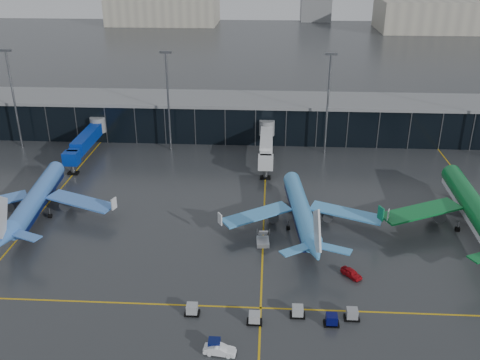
# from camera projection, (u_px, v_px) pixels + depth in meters

# --- Properties ---
(ground) EXTENTS (600.00, 600.00, 0.00)m
(ground) POSITION_uv_depth(u_px,v_px,m) (206.00, 252.00, 93.79)
(ground) COLOR #282B2D
(ground) RESTS_ON ground
(terminal_pier) EXTENTS (142.00, 17.00, 10.70)m
(terminal_pier) POSITION_uv_depth(u_px,v_px,m) (231.00, 117.00, 148.02)
(terminal_pier) COLOR black
(terminal_pier) RESTS_ON ground
(jet_bridges) EXTENTS (94.00, 27.50, 7.20)m
(jet_bridges) POSITION_uv_depth(u_px,v_px,m) (86.00, 140.00, 132.91)
(jet_bridges) COLOR #595B60
(jet_bridges) RESTS_ON ground
(flood_masts) EXTENTS (203.00, 0.50, 25.50)m
(flood_masts) POSITION_uv_depth(u_px,v_px,m) (247.00, 99.00, 133.39)
(flood_masts) COLOR #595B60
(flood_masts) RESTS_ON ground
(distant_hangars) EXTENTS (260.00, 71.00, 22.00)m
(distant_hangars) POSITION_uv_depth(u_px,v_px,m) (335.00, 13.00, 333.48)
(distant_hangars) COLOR #B2AD99
(distant_hangars) RESTS_ON ground
(taxi_lines) EXTENTS (220.00, 120.00, 0.02)m
(taxi_lines) POSITION_uv_depth(u_px,v_px,m) (264.00, 225.00, 102.92)
(taxi_lines) COLOR gold
(taxi_lines) RESTS_ON ground
(airliner_arkefly) EXTENTS (37.17, 41.36, 11.76)m
(airliner_arkefly) POSITION_uv_depth(u_px,v_px,m) (35.00, 187.00, 104.70)
(airliner_arkefly) COLOR #407AD4
(airliner_arkefly) RESTS_ON ground
(airliner_klm_near) EXTENTS (35.67, 39.67, 11.25)m
(airliner_klm_near) POSITION_uv_depth(u_px,v_px,m) (301.00, 199.00, 100.56)
(airliner_klm_near) COLOR #4398DE
(airliner_klm_near) RESTS_ON ground
(airliner_aer_lingus) EXTENTS (39.16, 44.26, 13.25)m
(airliner_aer_lingus) POSITION_uv_depth(u_px,v_px,m) (476.00, 195.00, 99.52)
(airliner_aer_lingus) COLOR #0C6C2E
(airliner_aer_lingus) RESTS_ON ground
(baggage_carts) EXTENTS (25.39, 9.25, 1.70)m
(baggage_carts) POSITION_uv_depth(u_px,v_px,m) (274.00, 320.00, 75.94)
(baggage_carts) COLOR black
(baggage_carts) RESTS_ON ground
(mobile_airstair) EXTENTS (2.42, 3.35, 3.45)m
(mobile_airstair) POSITION_uv_depth(u_px,v_px,m) (263.00, 240.00, 96.11)
(mobile_airstair) COLOR silver
(mobile_airstair) RESTS_ON ground
(service_van_red) EXTENTS (3.66, 4.00, 1.32)m
(service_van_red) POSITION_uv_depth(u_px,v_px,m) (351.00, 273.00, 86.81)
(service_van_red) COLOR red
(service_van_red) RESTS_ON ground
(service_van_white) EXTENTS (4.45, 1.97, 1.42)m
(service_van_white) POSITION_uv_depth(u_px,v_px,m) (220.00, 350.00, 70.46)
(service_van_white) COLOR white
(service_van_white) RESTS_ON ground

